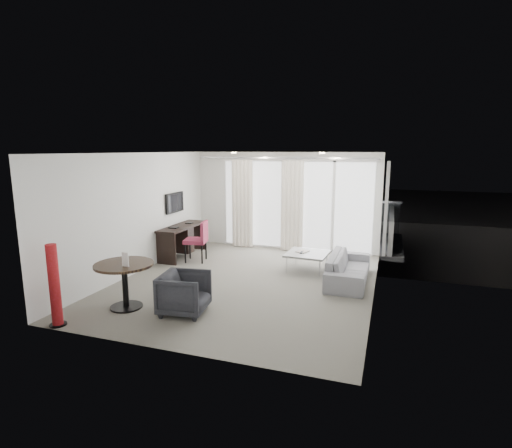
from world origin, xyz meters
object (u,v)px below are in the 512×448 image
(round_table, at_px, (125,286))
(rattan_chair_b, at_px, (353,226))
(tub_armchair, at_px, (184,293))
(sofa, at_px, (349,268))
(red_lamp, at_px, (54,285))
(desk, at_px, (183,241))
(rattan_chair_a, at_px, (321,230))
(desk_chair, at_px, (196,241))
(coffee_table, at_px, (307,261))

(round_table, relative_size, rattan_chair_b, 1.22)
(tub_armchair, height_order, rattan_chair_b, rattan_chair_b)
(sofa, bearing_deg, round_table, 127.49)
(sofa, bearing_deg, red_lamp, 131.67)
(tub_armchair, distance_m, rattan_chair_b, 6.88)
(round_table, height_order, sofa, round_table)
(desk, bearing_deg, round_table, -77.51)
(red_lamp, xyz_separation_m, rattan_chair_a, (2.91, 6.74, -0.25))
(desk, relative_size, red_lamp, 1.31)
(tub_armchair, height_order, sofa, tub_armchair)
(rattan_chair_a, bearing_deg, tub_armchair, -81.90)
(desk_chair, relative_size, round_table, 1.01)
(desk, bearing_deg, desk_chair, -30.07)
(desk, height_order, desk_chair, desk_chair)
(desk_chair, xyz_separation_m, round_table, (0.21, -2.98, -0.10))
(tub_armchair, bearing_deg, round_table, 88.50)
(coffee_table, bearing_deg, red_lamp, -127.03)
(coffee_table, bearing_deg, sofa, -26.78)
(coffee_table, height_order, sofa, sofa)
(tub_armchair, bearing_deg, coffee_table, -33.62)
(red_lamp, relative_size, rattan_chair_b, 1.60)
(sofa, bearing_deg, desk, 81.28)
(round_table, height_order, coffee_table, round_table)
(round_table, height_order, rattan_chair_a, rattan_chair_a)
(coffee_table, xyz_separation_m, sofa, (0.96, -0.48, 0.08))
(rattan_chair_a, bearing_deg, rattan_chair_b, 68.44)
(desk_chair, height_order, coffee_table, desk_chair)
(desk_chair, relative_size, tub_armchair, 1.31)
(coffee_table, bearing_deg, round_table, -128.57)
(desk_chair, height_order, sofa, desk_chair)
(desk, distance_m, round_table, 3.37)
(desk, xyz_separation_m, red_lamp, (0.16, -4.21, 0.25))
(red_lamp, xyz_separation_m, coffee_table, (3.06, 4.05, -0.44))
(round_table, distance_m, rattan_chair_b, 7.38)
(round_table, xyz_separation_m, coffee_table, (2.49, 3.13, -0.19))
(desk, distance_m, red_lamp, 4.22)
(desk, xyz_separation_m, rattan_chair_a, (3.08, 2.52, 0.00))
(desk_chair, height_order, rattan_chair_b, desk_chair)
(desk, distance_m, desk_chair, 0.61)
(round_table, xyz_separation_m, tub_armchair, (1.06, 0.12, -0.05))
(tub_armchair, xyz_separation_m, sofa, (2.39, 2.52, -0.06))
(rattan_chair_a, bearing_deg, red_lamp, -92.52)
(red_lamp, xyz_separation_m, sofa, (4.01, 3.57, -0.36))
(desk_chair, relative_size, rattan_chair_a, 1.25)
(round_table, distance_m, sofa, 4.35)
(coffee_table, bearing_deg, rattan_chair_b, 79.64)
(round_table, bearing_deg, rattan_chair_b, 64.79)
(desk, height_order, red_lamp, red_lamp)
(rattan_chair_b, bearing_deg, sofa, -69.04)
(desk_chair, bearing_deg, rattan_chair_a, 35.58)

